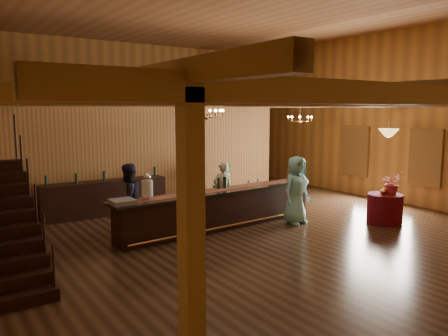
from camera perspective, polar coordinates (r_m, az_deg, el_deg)
floor at (r=11.50m, az=1.51°, el=-7.45°), size 14.00×14.00×0.00m
ceiling at (r=11.38m, az=1.61°, el=20.36°), size 14.00×14.00×0.00m
wall_back at (r=17.27m, az=-12.28°, el=6.67°), size 12.00×0.10×5.50m
wall_right at (r=15.41m, az=20.06°, el=6.28°), size 0.10×14.00×5.50m
beam_grid at (r=11.52m, az=0.07°, el=8.87°), size 11.90×13.90×0.39m
support_posts at (r=10.80m, az=3.09°, el=0.21°), size 9.20×10.20×3.20m
partition_wall at (r=13.94m, az=-8.61°, el=1.62°), size 9.00×0.18×3.10m
window_right_front at (r=14.56m, az=24.84°, el=1.25°), size 0.12×1.05×1.75m
window_right_back at (r=16.04m, az=16.86°, el=2.15°), size 0.12×1.05×1.75m
staircase at (r=8.56m, az=-26.41°, el=-6.65°), size 1.00×2.80×2.00m
backroom_boxes at (r=15.97m, az=-10.99°, el=-1.38°), size 4.10×0.60×1.10m
tasting_bar at (r=11.11m, az=-0.42°, el=-5.34°), size 5.92×1.03×0.99m
beverage_dispenser at (r=9.95m, az=-10.00°, el=-2.47°), size 0.26×0.26×0.60m
glass_rack_tray at (r=9.64m, az=-13.11°, el=-4.31°), size 0.50×0.50×0.10m
raffle_drum at (r=12.58m, az=8.84°, el=-0.85°), size 0.34×0.24×0.30m
bar_bottle_0 at (r=11.08m, az=-0.72°, el=-2.04°), size 0.07×0.07×0.30m
bar_bottle_1 at (r=11.19m, az=0.06°, el=-1.94°), size 0.07×0.07×0.30m
bar_bottle_2 at (r=11.20m, az=0.13°, el=-1.93°), size 0.07×0.07×0.30m
backbar_shelf at (r=12.90m, az=-15.28°, el=-3.80°), size 3.54×0.68×0.99m
round_table at (r=12.35m, az=20.25°, el=-5.00°), size 0.91×0.91×0.78m
chandelier_left at (r=10.19m, az=-2.29°, el=7.19°), size 0.80×0.80×0.44m
chandelier_right at (r=14.91m, az=9.87°, el=6.39°), size 0.80×0.80×0.66m
pendant_lamp at (r=12.09m, az=20.69°, el=4.34°), size 0.52×0.52×0.90m
bartender at (r=12.05m, az=-0.17°, el=-2.91°), size 0.63×0.46×1.57m
staff_second at (r=10.81m, az=-12.42°, el=-3.94°), size 1.03×0.94×1.71m
guest at (r=11.63m, az=9.41°, el=-2.86°), size 0.94×0.68×1.79m
floor_plant at (r=14.11m, az=-0.05°, el=-1.83°), size 0.82×0.70×1.34m
table_flowers at (r=12.30m, az=21.04°, el=-1.82°), size 0.63×0.57×0.59m
table_vase at (r=12.19m, az=20.12°, el=-2.51°), size 0.19×0.19×0.32m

